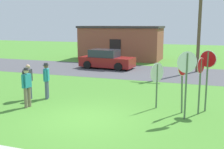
{
  "coord_description": "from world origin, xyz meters",
  "views": [
    {
      "loc": [
        4.35,
        -9.31,
        3.59
      ],
      "look_at": [
        0.22,
        2.49,
        1.3
      ],
      "focal_mm": 44.98,
      "sensor_mm": 36.0,
      "label": 1
    }
  ],
  "objects_px": {
    "person_in_teal": "(46,79)",
    "person_near_signs": "(28,79)",
    "stop_sign_rear_left": "(157,77)",
    "stop_sign_low_front": "(183,75)",
    "parked_car_on_street": "(107,60)",
    "stop_sign_rear_right": "(187,73)",
    "stop_sign_leaning_right": "(207,71)",
    "stop_sign_center_cluster": "(200,77)",
    "utility_pole": "(200,11)",
    "person_holding_notes": "(27,85)"
  },
  "relations": [
    {
      "from": "person_near_signs",
      "to": "person_in_teal",
      "type": "bearing_deg",
      "value": 28.84
    },
    {
      "from": "person_in_teal",
      "to": "stop_sign_rear_left",
      "type": "bearing_deg",
      "value": 2.56
    },
    {
      "from": "stop_sign_low_front",
      "to": "person_holding_notes",
      "type": "distance_m",
      "value": 6.53
    },
    {
      "from": "utility_pole",
      "to": "parked_car_on_street",
      "type": "bearing_deg",
      "value": -174.81
    },
    {
      "from": "utility_pole",
      "to": "parked_car_on_street",
      "type": "xyz_separation_m",
      "value": [
        -7.0,
        -0.64,
        -3.8
      ]
    },
    {
      "from": "utility_pole",
      "to": "person_holding_notes",
      "type": "height_order",
      "value": "utility_pole"
    },
    {
      "from": "stop_sign_rear_left",
      "to": "person_in_teal",
      "type": "distance_m",
      "value": 5.27
    },
    {
      "from": "stop_sign_low_front",
      "to": "stop_sign_rear_left",
      "type": "bearing_deg",
      "value": 163.73
    },
    {
      "from": "stop_sign_center_cluster",
      "to": "person_near_signs",
      "type": "height_order",
      "value": "stop_sign_center_cluster"
    },
    {
      "from": "parked_car_on_street",
      "to": "stop_sign_rear_right",
      "type": "bearing_deg",
      "value": -56.09
    },
    {
      "from": "stop_sign_rear_left",
      "to": "stop_sign_low_front",
      "type": "xyz_separation_m",
      "value": [
        1.07,
        -0.31,
        0.23
      ]
    },
    {
      "from": "person_holding_notes",
      "to": "person_near_signs",
      "type": "relative_size",
      "value": 1.03
    },
    {
      "from": "stop_sign_low_front",
      "to": "stop_sign_leaning_right",
      "type": "bearing_deg",
      "value": 29.64
    },
    {
      "from": "stop_sign_leaning_right",
      "to": "person_in_teal",
      "type": "xyz_separation_m",
      "value": [
        -7.25,
        -0.45,
        -0.72
      ]
    },
    {
      "from": "stop_sign_center_cluster",
      "to": "utility_pole",
      "type": "bearing_deg",
      "value": 92.96
    },
    {
      "from": "stop_sign_leaning_right",
      "to": "stop_sign_center_cluster",
      "type": "xyz_separation_m",
      "value": [
        -0.25,
        -0.48,
        -0.18
      ]
    },
    {
      "from": "utility_pole",
      "to": "stop_sign_center_cluster",
      "type": "distance_m",
      "value": 10.79
    },
    {
      "from": "parked_car_on_street",
      "to": "stop_sign_rear_left",
      "type": "height_order",
      "value": "stop_sign_rear_left"
    },
    {
      "from": "parked_car_on_street",
      "to": "person_near_signs",
      "type": "xyz_separation_m",
      "value": [
        -0.21,
        -10.1,
        0.29
      ]
    },
    {
      "from": "person_in_teal",
      "to": "stop_sign_center_cluster",
      "type": "bearing_deg",
      "value": -0.26
    },
    {
      "from": "stop_sign_rear_right",
      "to": "stop_sign_low_front",
      "type": "relative_size",
      "value": 1.13
    },
    {
      "from": "utility_pole",
      "to": "parked_car_on_street",
      "type": "height_order",
      "value": "utility_pole"
    },
    {
      "from": "stop_sign_rear_right",
      "to": "stop_sign_center_cluster",
      "type": "height_order",
      "value": "stop_sign_rear_right"
    },
    {
      "from": "stop_sign_rear_left",
      "to": "person_near_signs",
      "type": "distance_m",
      "value": 6.04
    },
    {
      "from": "stop_sign_low_front",
      "to": "person_near_signs",
      "type": "distance_m",
      "value": 7.1
    },
    {
      "from": "utility_pole",
      "to": "stop_sign_rear_left",
      "type": "xyz_separation_m",
      "value": [
        -1.21,
        -10.09,
        -3.15
      ]
    },
    {
      "from": "stop_sign_rear_left",
      "to": "stop_sign_center_cluster",
      "type": "bearing_deg",
      "value": -8.64
    },
    {
      "from": "utility_pole",
      "to": "person_in_teal",
      "type": "xyz_separation_m",
      "value": [
        -6.46,
        -10.32,
        -3.51
      ]
    },
    {
      "from": "stop_sign_low_front",
      "to": "person_holding_notes",
      "type": "bearing_deg",
      "value": -167.43
    },
    {
      "from": "parked_car_on_street",
      "to": "stop_sign_low_front",
      "type": "xyz_separation_m",
      "value": [
        6.86,
        -9.77,
        0.89
      ]
    },
    {
      "from": "stop_sign_leaning_right",
      "to": "stop_sign_low_front",
      "type": "distance_m",
      "value": 1.07
    },
    {
      "from": "stop_sign_rear_left",
      "to": "utility_pole",
      "type": "bearing_deg",
      "value": 83.13
    },
    {
      "from": "stop_sign_rear_right",
      "to": "stop_sign_rear_left",
      "type": "bearing_deg",
      "value": 140.32
    },
    {
      "from": "utility_pole",
      "to": "person_holding_notes",
      "type": "bearing_deg",
      "value": -118.78
    },
    {
      "from": "stop_sign_low_front",
      "to": "person_holding_notes",
      "type": "height_order",
      "value": "stop_sign_low_front"
    },
    {
      "from": "stop_sign_rear_left",
      "to": "person_near_signs",
      "type": "bearing_deg",
      "value": -173.87
    },
    {
      "from": "stop_sign_rear_left",
      "to": "person_holding_notes",
      "type": "bearing_deg",
      "value": -161.85
    },
    {
      "from": "person_in_teal",
      "to": "person_near_signs",
      "type": "height_order",
      "value": "person_in_teal"
    },
    {
      "from": "parked_car_on_street",
      "to": "person_in_teal",
      "type": "relative_size",
      "value": 2.54
    },
    {
      "from": "stop_sign_rear_left",
      "to": "person_in_teal",
      "type": "xyz_separation_m",
      "value": [
        -5.25,
        -0.23,
        -0.36
      ]
    },
    {
      "from": "stop_sign_rear_left",
      "to": "stop_sign_low_front",
      "type": "height_order",
      "value": "stop_sign_low_front"
    },
    {
      "from": "stop_sign_low_front",
      "to": "person_near_signs",
      "type": "bearing_deg",
      "value": -177.32
    },
    {
      "from": "utility_pole",
      "to": "stop_sign_rear_right",
      "type": "height_order",
      "value": "utility_pole"
    },
    {
      "from": "person_holding_notes",
      "to": "person_near_signs",
      "type": "distance_m",
      "value": 1.3
    },
    {
      "from": "parked_car_on_street",
      "to": "stop_sign_rear_left",
      "type": "distance_m",
      "value": 11.1
    },
    {
      "from": "stop_sign_center_cluster",
      "to": "person_near_signs",
      "type": "bearing_deg",
      "value": -177.21
    },
    {
      "from": "stop_sign_center_cluster",
      "to": "stop_sign_rear_right",
      "type": "bearing_deg",
      "value": -120.55
    },
    {
      "from": "parked_car_on_street",
      "to": "person_in_teal",
      "type": "height_order",
      "value": "person_in_teal"
    },
    {
      "from": "stop_sign_leaning_right",
      "to": "person_near_signs",
      "type": "relative_size",
      "value": 1.49
    },
    {
      "from": "stop_sign_leaning_right",
      "to": "person_holding_notes",
      "type": "distance_m",
      "value": 7.56
    }
  ]
}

